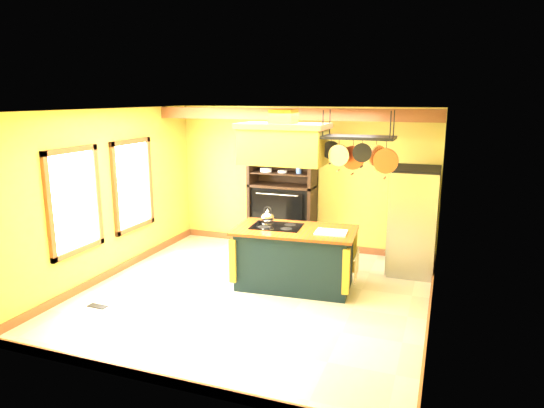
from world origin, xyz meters
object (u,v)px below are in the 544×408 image
Objects in this scene: pot_rack at (359,146)px; hutch at (283,205)px; kitchen_island at (295,257)px; refrigerator at (413,223)px; range_hood at (283,142)px.

hutch is at bearing 134.34° from pot_rack.
kitchen_island is 1.71× the size of pot_rack.
kitchen_island is 1.10× the size of refrigerator.
refrigerator is at bearing 34.00° from kitchen_island.
kitchen_island is 0.86× the size of hutch.
kitchen_island is at bearing -141.60° from refrigerator.
refrigerator is at bearing -10.44° from hutch.
pot_rack is at bearing -119.07° from refrigerator.
range_hood reaches higher than hutch.
hutch reaches higher than kitchen_island.
kitchen_island is at bearing 0.17° from range_hood.
hutch is at bearing 169.56° from refrigerator.
pot_rack reaches higher than refrigerator.
pot_rack is 2.02m from refrigerator.
range_hood reaches higher than refrigerator.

